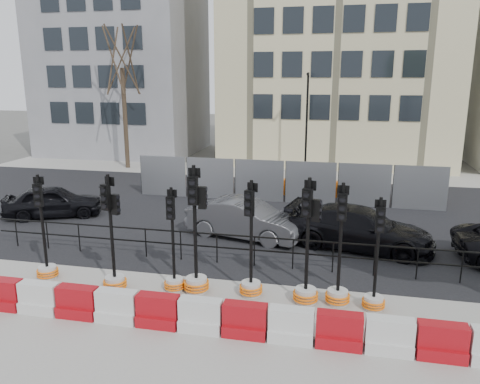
% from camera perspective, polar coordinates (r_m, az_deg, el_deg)
% --- Properties ---
extents(ground, '(120.00, 120.00, 0.00)m').
position_cam_1_polar(ground, '(13.74, 0.81, -10.98)').
color(ground, '#51514C').
rests_on(ground, ground).
extents(sidewalk_near, '(40.00, 6.00, 0.02)m').
position_cam_1_polar(sidewalk_near, '(11.15, -2.36, -17.28)').
color(sidewalk_near, gray).
rests_on(sidewalk_near, ground).
extents(road, '(40.00, 14.00, 0.03)m').
position_cam_1_polar(road, '(20.22, 4.72, -2.71)').
color(road, black).
rests_on(road, ground).
extents(sidewalk_far, '(40.00, 4.00, 0.02)m').
position_cam_1_polar(sidewalk_far, '(28.91, 7.06, 2.29)').
color(sidewalk_far, gray).
rests_on(sidewalk_far, ground).
extents(building_grey, '(11.00, 9.06, 14.00)m').
position_cam_1_polar(building_grey, '(37.97, -14.03, 15.36)').
color(building_grey, gray).
rests_on(building_grey, ground).
extents(building_cream, '(15.00, 10.06, 18.00)m').
position_cam_1_polar(building_cream, '(34.36, 12.02, 19.00)').
color(building_cream, '#C0B78C').
rests_on(building_cream, ground).
extents(kerb_railing, '(18.00, 0.04, 1.00)m').
position_cam_1_polar(kerb_railing, '(14.57, 1.76, -6.57)').
color(kerb_railing, black).
rests_on(kerb_railing, ground).
extents(heras_fencing, '(14.33, 1.72, 2.00)m').
position_cam_1_polar(heras_fencing, '(22.76, 7.11, 0.78)').
color(heras_fencing, gray).
rests_on(heras_fencing, ground).
extents(lamp_post_far, '(0.12, 0.56, 6.00)m').
position_cam_1_polar(lamp_post_far, '(27.40, 8.12, 8.42)').
color(lamp_post_far, black).
rests_on(lamp_post_far, ground).
extents(tree_bare_far, '(2.00, 2.00, 9.00)m').
position_cam_1_polar(tree_bare_far, '(30.82, -14.22, 15.13)').
color(tree_bare_far, '#473828').
rests_on(tree_bare_far, ground).
extents(barrier_row, '(12.55, 0.50, 0.80)m').
position_cam_1_polar(barrier_row, '(11.14, -2.11, -15.20)').
color(barrier_row, '#AE0D12').
rests_on(barrier_row, ground).
extents(traffic_signal_a, '(0.62, 0.62, 3.13)m').
position_cam_1_polar(traffic_signal_a, '(14.87, -22.58, -7.42)').
color(traffic_signal_a, '#BBBBB7').
rests_on(traffic_signal_a, ground).
extents(traffic_signal_b, '(0.65, 0.65, 3.29)m').
position_cam_1_polar(traffic_signal_b, '(13.44, -15.15, -8.44)').
color(traffic_signal_b, '#BBBBB7').
rests_on(traffic_signal_b, ground).
extents(traffic_signal_c, '(0.58, 0.58, 2.95)m').
position_cam_1_polar(traffic_signal_c, '(13.16, -8.06, -9.40)').
color(traffic_signal_c, '#BBBBB7').
rests_on(traffic_signal_c, ground).
extents(traffic_signal_d, '(0.70, 0.70, 3.56)m').
position_cam_1_polar(traffic_signal_d, '(12.89, -5.36, -8.66)').
color(traffic_signal_d, '#BBBBB7').
rests_on(traffic_signal_d, ground).
extents(traffic_signal_e, '(0.63, 0.63, 3.21)m').
position_cam_1_polar(traffic_signal_e, '(12.73, 1.32, -9.82)').
color(traffic_signal_e, '#BBBBB7').
rests_on(traffic_signal_e, ground).
extents(traffic_signal_f, '(0.66, 0.66, 3.37)m').
position_cam_1_polar(traffic_signal_f, '(12.39, 8.11, -9.95)').
color(traffic_signal_f, '#BBBBB7').
rests_on(traffic_signal_f, ground).
extents(traffic_signal_g, '(0.64, 0.64, 3.25)m').
position_cam_1_polar(traffic_signal_g, '(12.52, 11.89, -10.50)').
color(traffic_signal_g, '#BBBBB7').
rests_on(traffic_signal_g, ground).
extents(traffic_signal_h, '(0.58, 0.58, 2.96)m').
position_cam_1_polar(traffic_signal_h, '(12.50, 16.08, -11.11)').
color(traffic_signal_h, '#BBBBB7').
rests_on(traffic_signal_h, ground).
extents(car_a, '(4.54, 5.13, 1.34)m').
position_cam_1_polar(car_a, '(21.19, -21.80, -1.06)').
color(car_a, black).
rests_on(car_a, ground).
extents(car_b, '(3.54, 5.04, 1.43)m').
position_cam_1_polar(car_b, '(17.13, 0.61, -3.30)').
color(car_b, '#414145').
rests_on(car_b, ground).
extents(car_c, '(4.06, 5.79, 1.44)m').
position_cam_1_polar(car_c, '(16.60, 14.35, -4.30)').
color(car_c, black).
rests_on(car_c, ground).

